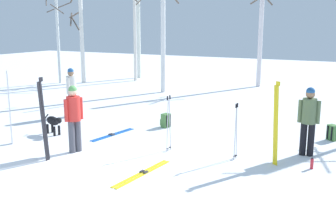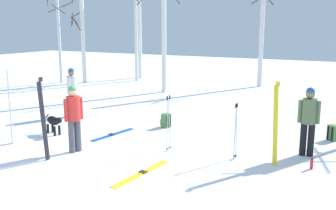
# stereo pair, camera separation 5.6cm
# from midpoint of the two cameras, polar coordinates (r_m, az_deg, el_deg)

# --- Properties ---
(ground_plane) EXTENTS (60.00, 60.00, 0.00)m
(ground_plane) POSITION_cam_midpoint_polar(r_m,az_deg,el_deg) (9.26, -10.96, -8.80)
(ground_plane) COLOR white
(person_0) EXTENTS (0.34, 0.50, 1.72)m
(person_0) POSITION_cam_midpoint_polar(r_m,az_deg,el_deg) (10.15, -13.66, -1.33)
(person_0) COLOR #4C4C56
(person_0) RESTS_ON ground_plane
(person_1) EXTENTS (0.52, 0.34, 1.72)m
(person_1) POSITION_cam_midpoint_polar(r_m,az_deg,el_deg) (10.18, 19.60, -1.64)
(person_1) COLOR black
(person_1) RESTS_ON ground_plane
(person_2) EXTENTS (0.34, 0.51, 1.72)m
(person_2) POSITION_cam_midpoint_polar(r_m,az_deg,el_deg) (14.13, -13.95, 2.26)
(person_2) COLOR #4C4C56
(person_2) RESTS_ON ground_plane
(dog) EXTENTS (0.87, 0.39, 0.57)m
(dog) POSITION_cam_midpoint_polar(r_m,az_deg,el_deg) (12.04, -16.40, -2.35)
(dog) COLOR black
(dog) RESTS_ON ground_plane
(ski_pair_planted_0) EXTENTS (0.19, 0.13, 2.02)m
(ski_pair_planted_0) POSITION_cam_midpoint_polar(r_m,az_deg,el_deg) (11.32, -22.15, -0.42)
(ski_pair_planted_0) COLOR white
(ski_pair_planted_0) RESTS_ON ground_plane
(ski_pair_planted_1) EXTENTS (0.19, 0.13, 1.95)m
(ski_pair_planted_1) POSITION_cam_midpoint_polar(r_m,az_deg,el_deg) (9.29, 15.21, -2.67)
(ski_pair_planted_1) COLOR yellow
(ski_pair_planted_1) RESTS_ON ground_plane
(ski_pair_planted_2) EXTENTS (0.02, 0.26, 2.02)m
(ski_pair_planted_2) POSITION_cam_midpoint_polar(r_m,az_deg,el_deg) (9.63, -17.79, -2.11)
(ski_pair_planted_2) COLOR black
(ski_pair_planted_2) RESTS_ON ground_plane
(ski_pair_lying_0) EXTENTS (0.38, 1.91, 0.05)m
(ski_pair_lying_0) POSITION_cam_midpoint_polar(r_m,az_deg,el_deg) (8.72, -3.89, -9.85)
(ski_pair_lying_0) COLOR yellow
(ski_pair_lying_0) RESTS_ON ground_plane
(ski_pair_lying_1) EXTENTS (0.43, 1.70, 0.05)m
(ski_pair_lying_1) POSITION_cam_midpoint_polar(r_m,az_deg,el_deg) (11.71, -8.16, -4.28)
(ski_pair_lying_1) COLOR blue
(ski_pair_lying_1) RESTS_ON ground_plane
(ski_poles_0) EXTENTS (0.07, 0.20, 1.37)m
(ski_poles_0) POSITION_cam_midpoint_polar(r_m,az_deg,el_deg) (9.53, 9.67, -3.53)
(ski_poles_0) COLOR #B2B2BC
(ski_poles_0) RESTS_ON ground_plane
(ski_poles_1) EXTENTS (0.07, 0.23, 1.44)m
(ski_poles_1) POSITION_cam_midpoint_polar(r_m,az_deg,el_deg) (9.99, -0.06, -2.44)
(ski_poles_1) COLOR #B2B2BC
(ski_poles_1) RESTS_ON ground_plane
(backpack_0) EXTENTS (0.34, 0.34, 0.44)m
(backpack_0) POSITION_cam_midpoint_polar(r_m,az_deg,el_deg) (11.96, 22.67, -3.73)
(backpack_0) COLOR #4C7F3F
(backpack_0) RESTS_ON ground_plane
(backpack_2) EXTENTS (0.32, 0.30, 0.44)m
(backpack_2) POSITION_cam_midpoint_polar(r_m,az_deg,el_deg) (12.41, -0.48, -2.28)
(backpack_2) COLOR #4C7F3F
(backpack_2) RESTS_ON ground_plane
(water_bottle_0) EXTENTS (0.07, 0.07, 0.26)m
(water_bottle_0) POSITION_cam_midpoint_polar(r_m,az_deg,el_deg) (9.49, 20.00, -8.00)
(water_bottle_0) COLOR red
(water_bottle_0) RESTS_ON ground_plane
(birch_tree_0) EXTENTS (1.47, 1.70, 5.21)m
(birch_tree_0) POSITION_cam_midpoint_polar(r_m,az_deg,el_deg) (22.49, -15.83, 9.98)
(birch_tree_0) COLOR silver
(birch_tree_0) RESTS_ON ground_plane
(birch_tree_1) EXTENTS (1.49, 1.50, 5.49)m
(birch_tree_1) POSITION_cam_midpoint_polar(r_m,az_deg,el_deg) (22.23, -12.55, 10.20)
(birch_tree_1) COLOR white
(birch_tree_1) RESTS_ON ground_plane
(birch_tree_2) EXTENTS (0.86, 1.13, 6.54)m
(birch_tree_2) POSITION_cam_midpoint_polar(r_m,az_deg,el_deg) (23.80, -4.35, 12.08)
(birch_tree_2) COLOR silver
(birch_tree_2) RESTS_ON ground_plane
(birch_tree_3) EXTENTS (1.26, 1.14, 7.03)m
(birch_tree_3) POSITION_cam_midpoint_polar(r_m,az_deg,el_deg) (22.57, -4.92, 11.99)
(birch_tree_3) COLOR silver
(birch_tree_3) RESTS_ON ground_plane
(birch_tree_4) EXTENTS (1.66, 1.65, 6.34)m
(birch_tree_4) POSITION_cam_midpoint_polar(r_m,az_deg,el_deg) (18.61, -0.86, 11.99)
(birch_tree_4) COLOR white
(birch_tree_4) RESTS_ON ground_plane
(birch_tree_5) EXTENTS (1.15, 1.18, 7.08)m
(birch_tree_5) POSITION_cam_midpoint_polar(r_m,az_deg,el_deg) (20.91, 13.35, 12.44)
(birch_tree_5) COLOR silver
(birch_tree_5) RESTS_ON ground_plane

